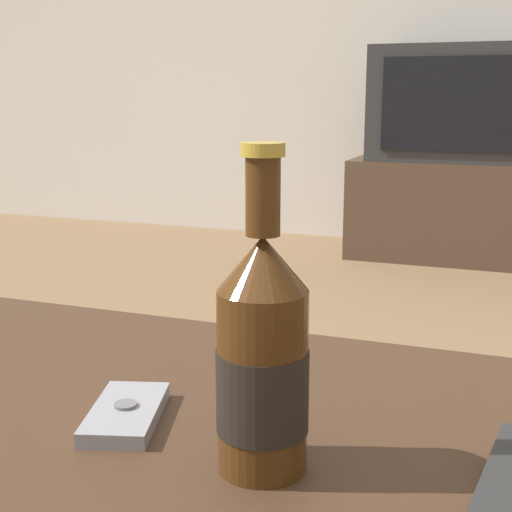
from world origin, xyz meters
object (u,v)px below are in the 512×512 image
object	(u,v)px
television	(469,104)
beer_bottle	(263,359)
tv_stand	(463,210)
cell_phone	(126,413)
remote_control	(511,488)

from	to	relation	value
television	beer_bottle	distance (m)	2.73
tv_stand	cell_phone	xyz separation A→B (m)	(-0.09, -2.70, 0.21)
tv_stand	beer_bottle	distance (m)	2.75
cell_phone	remote_control	distance (m)	0.33
beer_bottle	cell_phone	bearing A→B (deg)	166.53
tv_stand	remote_control	xyz separation A→B (m)	(0.24, -2.71, 0.21)
beer_bottle	remote_control	xyz separation A→B (m)	(0.19, 0.02, -0.08)
television	remote_control	distance (m)	2.73
television	cell_phone	bearing A→B (deg)	-91.99
beer_bottle	cell_phone	world-z (taller)	beer_bottle
beer_bottle	remote_control	world-z (taller)	beer_bottle
remote_control	tv_stand	bearing A→B (deg)	102.16
tv_stand	beer_bottle	size ratio (longest dim) A/B	3.75
tv_stand	cell_phone	distance (m)	2.71
tv_stand	television	world-z (taller)	television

